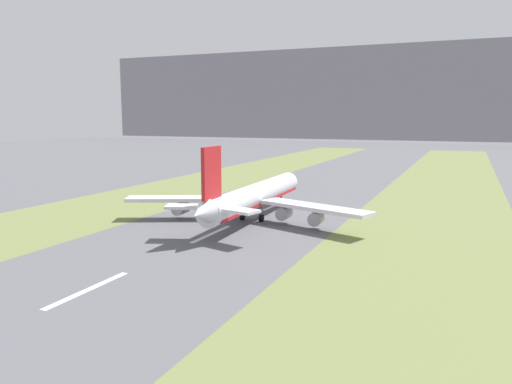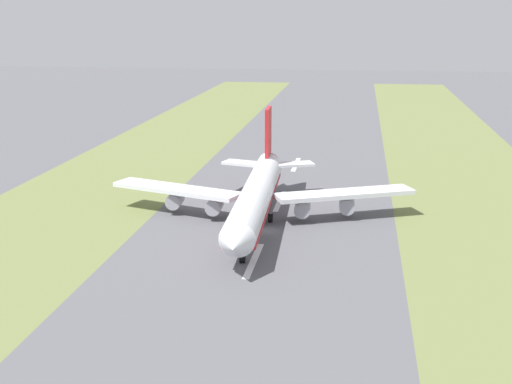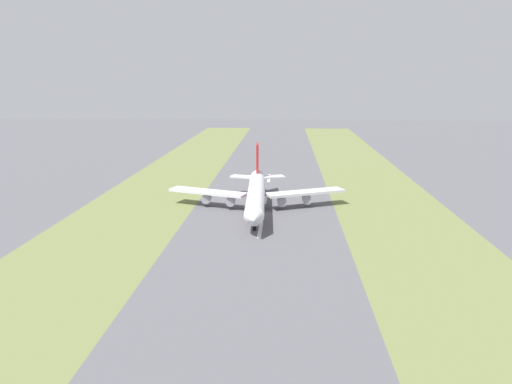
# 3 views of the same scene
# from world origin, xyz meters

# --- Properties ---
(ground_plane) EXTENTS (800.00, 800.00, 0.00)m
(ground_plane) POSITION_xyz_m (0.00, 0.00, 0.00)
(ground_plane) COLOR #56565B
(grass_median_west) EXTENTS (40.00, 600.00, 0.01)m
(grass_median_west) POSITION_xyz_m (-45.00, 0.00, 0.00)
(grass_median_west) COLOR olive
(grass_median_west) RESTS_ON ground
(grass_median_east) EXTENTS (40.00, 600.00, 0.01)m
(grass_median_east) POSITION_xyz_m (45.00, 0.00, 0.00)
(grass_median_east) COLOR olive
(grass_median_east) RESTS_ON ground
(centreline_dash_near) EXTENTS (1.20, 18.00, 0.01)m
(centreline_dash_near) POSITION_xyz_m (0.00, -62.72, 0.01)
(centreline_dash_near) COLOR silver
(centreline_dash_near) RESTS_ON ground
(centreline_dash_mid) EXTENTS (1.20, 18.00, 0.01)m
(centreline_dash_mid) POSITION_xyz_m (0.00, -22.72, 0.01)
(centreline_dash_mid) COLOR silver
(centreline_dash_mid) RESTS_ON ground
(centreline_dash_far) EXTENTS (1.20, 18.00, 0.01)m
(centreline_dash_far) POSITION_xyz_m (0.00, 17.28, 0.01)
(centreline_dash_far) COLOR silver
(centreline_dash_far) RESTS_ON ground
(airplane_main_jet) EXTENTS (64.09, 67.16, 20.20)m
(airplane_main_jet) POSITION_xyz_m (2.59, -4.63, 6.02)
(airplane_main_jet) COLOR silver
(airplane_main_jet) RESTS_ON ground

